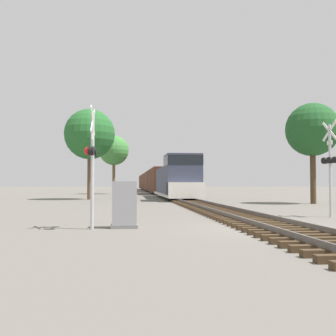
{
  "coord_description": "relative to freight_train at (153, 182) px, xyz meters",
  "views": [
    {
      "loc": [
        -4.87,
        -12.92,
        1.52
      ],
      "look_at": [
        -2.73,
        7.81,
        2.36
      ],
      "focal_mm": 42.0,
      "sensor_mm": 36.0,
      "label": 1
    }
  ],
  "objects": [
    {
      "name": "freight_train",
      "position": [
        0.0,
        0.0,
        0.0
      ],
      "size": [
        3.09,
        87.27,
        4.12
      ],
      "color": "#33384C",
      "rests_on": "ground"
    },
    {
      "name": "tree_mid_background",
      "position": [
        -8.57,
        -36.92,
        4.38
      ],
      "size": [
        4.9,
        4.9,
        8.81
      ],
      "color": "brown",
      "rests_on": "ground"
    },
    {
      "name": "tree_far_right",
      "position": [
        9.23,
        -46.91,
        3.68
      ],
      "size": [
        4.07,
        4.07,
        7.72
      ],
      "color": "#473521",
      "rests_on": "ground"
    },
    {
      "name": "rail_track_bed",
      "position": [
        0.0,
        -62.65,
        -1.82
      ],
      "size": [
        2.6,
        160.0,
        0.31
      ],
      "color": "#42301E",
      "rests_on": "ground"
    },
    {
      "name": "tree_deep_background",
      "position": [
        -6.92,
        -16.66,
        4.51
      ],
      "size": [
        4.42,
        4.42,
        8.72
      ],
      "color": "brown",
      "rests_on": "ground"
    },
    {
      "name": "relay_cabinet",
      "position": [
        -4.97,
        -61.92,
        -1.17
      ],
      "size": [
        0.92,
        0.62,
        1.61
      ],
      "color": "slate",
      "rests_on": "ground"
    },
    {
      "name": "ground_plane",
      "position": [
        0.0,
        -62.65,
        -1.96
      ],
      "size": [
        400.0,
        400.0,
        0.0
      ],
      "primitive_type": "plane",
      "color": "#666059"
    },
    {
      "name": "crossing_signal_near",
      "position": [
        -6.07,
        -62.2,
        0.45
      ],
      "size": [
        0.36,
        1.01,
        4.11
      ],
      "rotation": [
        0.0,
        0.0,
        -1.62
      ],
      "color": "#B7B7BC",
      "rests_on": "ground"
    },
    {
      "name": "crossing_signal_far",
      "position": [
        4.41,
        -58.45,
        0.55
      ],
      "size": [
        0.51,
        1.01,
        4.42
      ],
      "rotation": [
        0.0,
        0.0,
        1.81
      ],
      "color": "#B7B7BC",
      "rests_on": "ground"
    }
  ]
}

